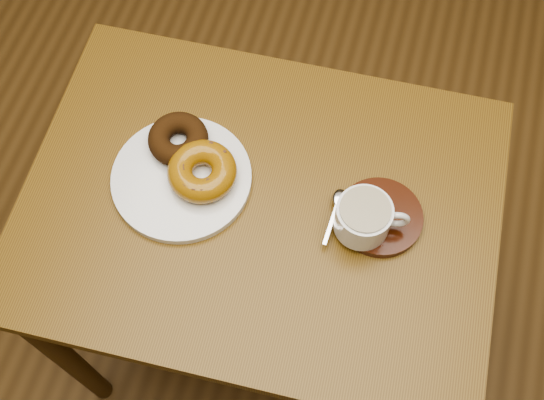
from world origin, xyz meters
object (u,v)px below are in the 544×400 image
(donut_plate, at_px, (182,178))
(saucer, at_px, (380,217))
(coffee_cup, at_px, (364,217))
(cafe_table, at_px, (261,231))

(donut_plate, bearing_deg, saucer, 3.18)
(donut_plate, distance_m, coffee_cup, 0.30)
(donut_plate, height_order, saucer, same)
(cafe_table, relative_size, saucer, 5.84)
(cafe_table, height_order, saucer, saucer)
(cafe_table, height_order, donut_plate, donut_plate)
(saucer, bearing_deg, coffee_cup, -133.95)
(cafe_table, height_order, coffee_cup, coffee_cup)
(cafe_table, bearing_deg, donut_plate, 175.61)
(donut_plate, xyz_separation_m, coffee_cup, (0.29, -0.01, 0.04))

